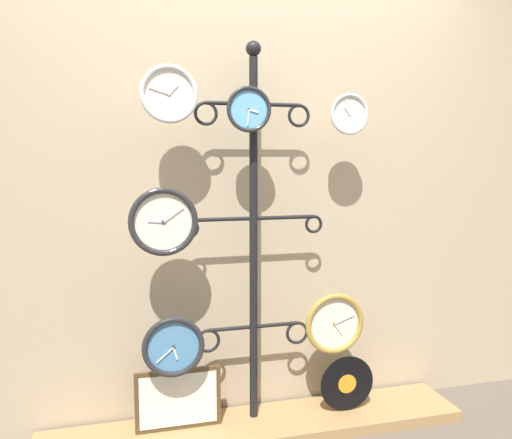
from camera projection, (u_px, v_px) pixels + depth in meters
shop_wall at (246, 161)px, 2.63m from camera, size 4.40×0.04×2.80m
low_shelf at (256, 427)px, 2.58m from camera, size 2.20×0.36×0.06m
display_stand at (254, 283)px, 2.55m from camera, size 0.74×0.32×1.98m
clock_top_left at (169, 94)px, 2.26m from camera, size 0.27×0.04×0.27m
clock_top_center at (249, 109)px, 2.35m from camera, size 0.22×0.04×0.22m
clock_top_right at (349, 114)px, 2.50m from camera, size 0.21×0.04×0.21m
clock_middle_left at (163, 222)px, 2.30m from camera, size 0.32×0.04×0.32m
clock_bottom_left at (173, 347)px, 2.37m from camera, size 0.30×0.04×0.30m
clock_bottom_right at (334, 323)px, 2.60m from camera, size 0.32×0.04×0.32m
vinyl_record at (347, 384)px, 2.68m from camera, size 0.30×0.01×0.30m
picture_frame at (178, 399)px, 2.49m from camera, size 0.43×0.02×0.31m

